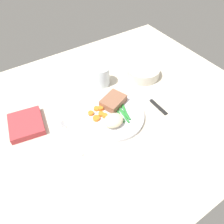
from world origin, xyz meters
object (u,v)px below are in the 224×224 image
at_px(meat_portion, 114,102).
at_px(knife, 149,99).
at_px(salad_bowl, 143,71).
at_px(fork, 71,137).
at_px(napkin, 26,124).
at_px(dinner_plate, 112,115).
at_px(water_glass, 101,77).

bearing_deg(meat_portion, knife, -15.59).
distance_m(knife, salad_bowl, 0.15).
distance_m(meat_portion, fork, 0.20).
bearing_deg(fork, meat_portion, 14.56).
height_order(meat_portion, fork, meat_portion).
height_order(meat_portion, napkin, meat_portion).
height_order(knife, salad_bowl, salad_bowl).
xyz_separation_m(meat_portion, napkin, (-0.30, 0.09, -0.02)).
xyz_separation_m(dinner_plate, knife, (0.17, -0.00, -0.01)).
height_order(dinner_plate, fork, dinner_plate).
distance_m(fork, napkin, 0.17).
bearing_deg(salad_bowl, fork, -162.32).
xyz_separation_m(meat_portion, fork, (-0.20, -0.04, -0.03)).
height_order(dinner_plate, napkin, napkin).
bearing_deg(dinner_plate, napkin, 155.40).
xyz_separation_m(meat_portion, knife, (0.14, -0.04, -0.03)).
relative_size(dinner_plate, salad_bowl, 1.64).
height_order(water_glass, napkin, water_glass).
bearing_deg(salad_bowl, water_glass, 163.75).
bearing_deg(salad_bowl, knife, -117.76).
xyz_separation_m(fork, water_glass, (0.23, 0.18, 0.03)).
bearing_deg(knife, meat_portion, 165.72).
bearing_deg(fork, knife, 3.33).
bearing_deg(dinner_plate, meat_portion, 49.40).
height_order(dinner_plate, knife, dinner_plate).
relative_size(dinner_plate, napkin, 1.85).
bearing_deg(meat_portion, fork, -168.81).
relative_size(dinner_plate, knife, 1.12).
relative_size(knife, water_glass, 2.49).
bearing_deg(napkin, salad_bowl, 0.25).
distance_m(knife, napkin, 0.46).
distance_m(dinner_plate, fork, 0.17).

